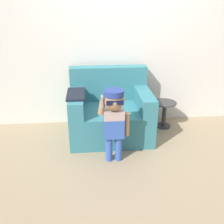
{
  "coord_description": "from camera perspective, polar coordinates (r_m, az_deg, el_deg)",
  "views": [
    {
      "loc": [
        -0.51,
        -3.33,
        1.86
      ],
      "look_at": [
        -0.23,
        -0.22,
        0.52
      ],
      "focal_mm": 42.0,
      "sensor_mm": 36.0,
      "label": 1
    }
  ],
  "objects": [
    {
      "name": "armchair",
      "position": [
        3.81,
        -0.45,
        -0.19
      ],
      "size": [
        1.16,
        0.91,
        0.95
      ],
      "color": "teal",
      "rests_on": "ground_plane"
    },
    {
      "name": "ground_plane",
      "position": [
        3.85,
        3.07,
        -5.63
      ],
      "size": [
        10.0,
        10.0,
        0.0
      ],
      "primitive_type": "plane",
      "color": "#998466"
    },
    {
      "name": "person_child",
      "position": [
        3.06,
        0.46,
        -0.67
      ],
      "size": [
        0.38,
        0.28,
        0.92
      ],
      "color": "#3356AD",
      "rests_on": "ground_plane"
    },
    {
      "name": "side_table",
      "position": [
        4.15,
        11.32,
        0.03
      ],
      "size": [
        0.35,
        0.35,
        0.41
      ],
      "color": "#333333",
      "rests_on": "ground_plane"
    },
    {
      "name": "wall_back",
      "position": [
        4.06,
        2.13,
        15.34
      ],
      "size": [
        10.0,
        0.05,
        2.6
      ],
      "color": "silver",
      "rests_on": "ground_plane"
    }
  ]
}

